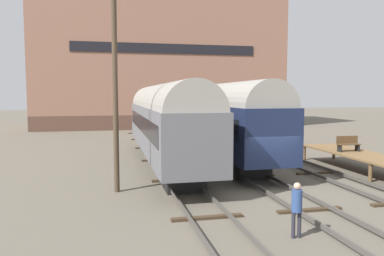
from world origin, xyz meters
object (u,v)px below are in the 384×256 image
Objects in this scene: person_worker at (297,205)px; utility_pole at (115,79)px; train_car_grey at (164,119)px; train_car_navy at (217,116)px; bench at (348,143)px.

utility_pole is (-5.27, 6.79, 4.05)m from person_worker.
train_car_grey is 10.39× the size of person_worker.
train_car_navy is at bearing 28.35° from train_car_grey.
utility_pole is at bearing 127.79° from person_worker.
train_car_grey reaches higher than person_worker.
utility_pole is (-7.05, -8.10, 2.15)m from train_car_navy.
train_car_grey reaches higher than bench.
bench is 12.35m from person_worker.
train_car_navy is 4.55m from train_car_grey.
bench is 14.15m from utility_pole.
utility_pole is at bearing -131.04° from train_car_navy.
utility_pole is at bearing -117.16° from train_car_grey.
person_worker is (-8.21, -9.20, -0.49)m from bench.
utility_pole reaches higher than person_worker.
train_car_navy is at bearing 48.96° from utility_pole.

